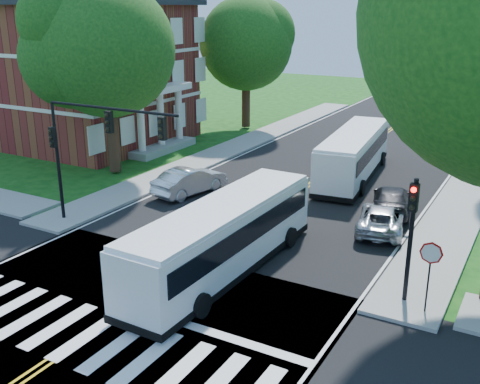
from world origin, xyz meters
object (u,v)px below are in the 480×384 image
Objects in this scene: bus_follow at (354,153)px; suv at (382,218)px; signal_ne at (412,225)px; bus_lead at (223,237)px; hatchback at (190,181)px; dark_sedan at (392,200)px; signal_nw at (92,138)px.

suv is (3.92, -7.67, -0.86)m from bus_follow.
signal_ne is 7.19m from suv.
bus_lead is 9.90m from hatchback.
dark_sedan reaches higher than suv.
bus_follow reaches higher than dark_sedan.
suv is (-2.60, 6.28, -2.34)m from signal_ne.
bus_lead is at bearing -172.27° from signal_ne.
suv is (4.17, 7.20, -0.86)m from bus_lead.
bus_lead is (7.29, -0.91, -2.90)m from signal_nw.
signal_ne reaches higher than bus_lead.
signal_nw is 0.66× the size of bus_lead.
signal_ne is 0.98× the size of dark_sedan.
bus_lead is 2.47× the size of suv.
suv is at bearing 112.48° from signal_ne.
suv is 0.97× the size of dark_sedan.
bus_follow is (-6.52, 13.95, -1.48)m from signal_ne.
signal_ne is (14.06, 0.01, -1.41)m from signal_nw.
dark_sedan is (10.49, 2.53, -0.09)m from hatchback.
dark_sedan is at bearing -95.64° from suv.
signal_ne reaches higher than hatchback.
suv is at bearing 110.74° from bus_follow.
bus_lead is 8.36m from suv.
dark_sedan is at bearing 120.02° from bus_follow.
signal_nw is at bearing 25.06° from dark_sedan.
hatchback reaches higher than suv.
dark_sedan is at bearing 38.76° from signal_nw.
signal_nw is at bearing 95.10° from hatchback.
dark_sedan is (11.20, 8.99, -3.71)m from signal_nw.
dark_sedan is (-0.26, 2.70, 0.05)m from suv.
signal_nw is 13.60m from suv.
hatchback is (-6.83, -7.51, -0.73)m from bus_follow.
hatchback is (-6.58, 7.36, -0.73)m from bus_lead.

